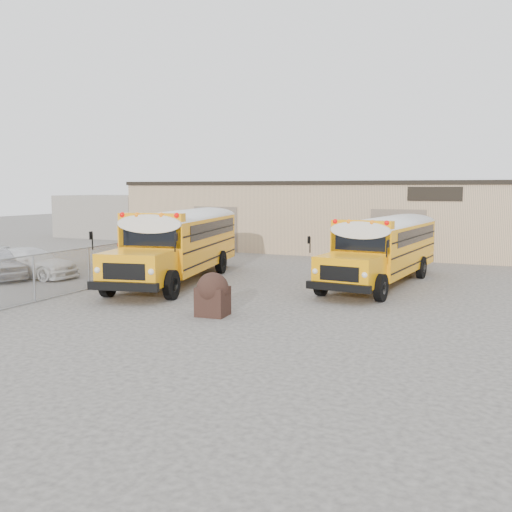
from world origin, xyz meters
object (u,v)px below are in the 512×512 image
at_px(school_bus_left, 220,229).
at_px(school_bus_right, 417,235).
at_px(car_white, 31,263).
at_px(car_dark, 153,248).
at_px(tarp_bundle, 213,294).

relative_size(school_bus_left, school_bus_right, 1.10).
distance_m(school_bus_left, car_white, 10.52).
height_order(school_bus_right, car_white, school_bus_right).
bearing_deg(car_dark, school_bus_right, -51.77).
bearing_deg(car_dark, tarp_bundle, -115.64).
distance_m(school_bus_left, tarp_bundle, 14.20).
bearing_deg(school_bus_right, car_white, -144.87).
height_order(school_bus_left, school_bus_right, school_bus_left).
bearing_deg(school_bus_left, school_bus_right, 13.00).
relative_size(tarp_bundle, car_white, 0.30).
distance_m(car_white, car_dark, 7.62).
distance_m(school_bus_right, car_white, 19.82).
xyz_separation_m(car_white, car_dark, (1.86, 7.39, 0.06)).
bearing_deg(car_dark, school_bus_left, -44.43).
height_order(car_white, car_dark, car_dark).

